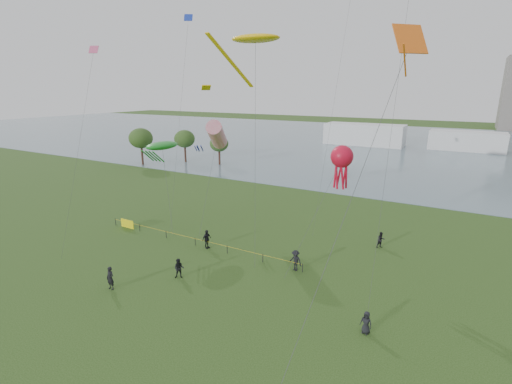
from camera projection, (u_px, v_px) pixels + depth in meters
The scene contains 17 objects.
ground_plane at pixel (175, 357), 22.54m from camera, with size 400.00×400.00×0.00m, color #213C13.
lake at pixel (410, 146), 106.41m from camera, with size 400.00×120.00×0.08m, color slate.
pavilion_left at pixel (364, 134), 107.10m from camera, with size 22.00×8.00×6.00m, color white.
pavilion_right at pixel (466, 141), 97.43m from camera, with size 18.00×7.00×5.00m, color silver.
trees at pixel (173, 140), 79.22m from camera, with size 18.85×12.60×7.78m.
fence at pixel (152, 230), 41.36m from camera, with size 24.07×0.07×1.05m.
spectator_a at pixel (179, 268), 31.74m from camera, with size 0.86×0.67×1.77m, color black.
spectator_b at pixel (295, 260), 33.03m from camera, with size 1.25×0.72×1.93m, color black.
spectator_c at pixel (207, 239), 37.68m from camera, with size 1.15×0.48×1.96m, color black.
spectator_d at pixel (366, 323), 24.54m from camera, with size 0.78×0.51×1.59m, color black.
spectator_f at pixel (110, 278), 29.94m from camera, with size 0.71×0.46×1.94m, color black.
spectator_g at pixel (381, 240), 37.82m from camera, with size 0.82×0.64×1.69m, color black.
kite_stingray at pixel (255, 39), 34.95m from camera, with size 5.91×10.03×20.72m.
kite_windsock at pixel (217, 135), 44.09m from camera, with size 4.29×9.11×12.39m.
kite_creature at pixel (162, 146), 43.02m from camera, with size 4.82×5.22×9.82m.
kite_octopus at pixel (342, 158), 32.91m from camera, with size 3.67×6.97×10.95m.
kite_delta at pixel (403, 58), 16.80m from camera, with size 4.00×11.24×18.63m.
Camera 1 is at (13.63, -14.14, 15.73)m, focal length 26.00 mm.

